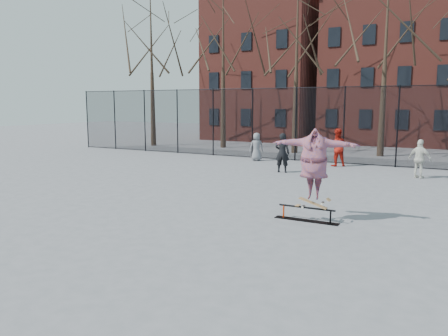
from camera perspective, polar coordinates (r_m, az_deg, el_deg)
The scene contains 11 objects.
ground at distance 12.19m, azimuth -5.29°, elevation -6.39°, with size 100.00×100.00×0.00m, color slate.
skate_rail at distance 11.93m, azimuth 10.71°, elevation -6.09°, with size 1.75×0.27×0.38m.
skateboard at distance 11.81m, azimuth 11.53°, elevation -4.84°, with size 0.84×0.20×0.10m, color #A36F41, non-canonical shape.
skater at distance 11.63m, azimuth 11.67°, elevation -0.15°, with size 2.28×0.62×1.85m, color #403585.
bystander_grey at distance 24.01m, azimuth 4.27°, elevation 2.79°, with size 0.75×0.49×1.54m, color slate.
bystander_black at distance 19.99m, azimuth 7.62°, elevation 1.98°, with size 0.66×0.43×1.80m, color black.
bystander_red at distance 22.55m, azimuth 14.50°, elevation 2.62°, with size 0.91×0.71×1.88m, color #B21A0F.
bystander_white at distance 20.01m, azimuth 24.21°, elevation 1.09°, with size 0.96×0.40×1.64m, color silver.
fence at distance 23.73m, azimuth 12.52°, elevation 5.65°, with size 34.03×0.07×4.00m.
tree_row at distance 28.10m, azimuth 14.89°, elevation 16.82°, with size 33.66×7.46×10.67m.
rowhouses at distance 36.36m, azimuth 19.79°, elevation 12.57°, with size 29.00×7.00×13.00m.
Camera 1 is at (6.62, -9.76, 3.10)m, focal length 35.00 mm.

